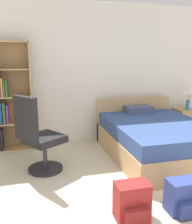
% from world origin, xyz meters
% --- Properties ---
extents(wall_back, '(9.00, 0.06, 2.60)m').
position_xyz_m(wall_back, '(0.00, 3.23, 1.30)').
color(wall_back, white).
rests_on(wall_back, ground_plane).
extents(bookshelf, '(0.73, 0.31, 1.86)m').
position_xyz_m(bookshelf, '(-1.79, 3.01, 0.91)').
color(bookshelf, tan).
rests_on(bookshelf, ground_plane).
extents(bed, '(1.48, 2.00, 0.83)m').
position_xyz_m(bed, '(0.60, 2.10, 0.30)').
color(bed, tan).
rests_on(bed, ground_plane).
extents(office_chair, '(0.72, 0.69, 1.11)m').
position_xyz_m(office_chair, '(-1.28, 1.92, 0.51)').
color(office_chair, '#232326').
rests_on(office_chair, ground_plane).
extents(nightstand, '(0.44, 0.41, 0.57)m').
position_xyz_m(nightstand, '(1.72, 2.91, 0.29)').
color(nightstand, tan).
rests_on(nightstand, ground_plane).
extents(table_lamp, '(0.27, 0.27, 0.45)m').
position_xyz_m(table_lamp, '(1.77, 2.92, 0.93)').
color(table_lamp, '#B2B2B7').
rests_on(table_lamp, nightstand).
extents(water_bottle, '(0.07, 0.07, 0.20)m').
position_xyz_m(water_bottle, '(1.67, 2.82, 0.66)').
color(water_bottle, teal).
rests_on(water_bottle, nightstand).
extents(backpack_blue, '(0.34, 0.29, 0.35)m').
position_xyz_m(backpack_blue, '(0.14, 0.59, 0.17)').
color(backpack_blue, navy).
rests_on(backpack_blue, ground_plane).
extents(backpack_red, '(0.34, 0.30, 0.38)m').
position_xyz_m(backpack_red, '(-0.42, 0.61, 0.18)').
color(backpack_red, maroon).
rests_on(backpack_red, ground_plane).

